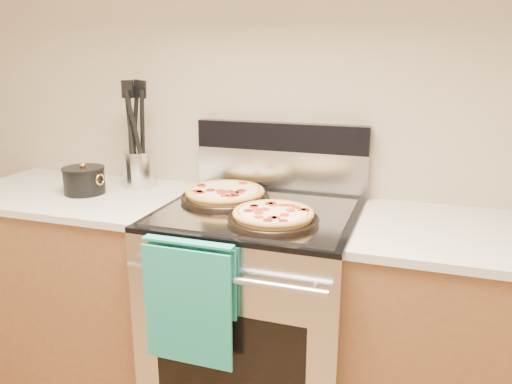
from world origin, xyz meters
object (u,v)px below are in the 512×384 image
(pepperoni_pizza_front, at_px, (273,216))
(saucepan, at_px, (84,181))
(utensil_crock, at_px, (139,169))
(pepperoni_pizza_back, at_px, (225,194))
(range_body, at_px, (258,318))

(pepperoni_pizza_front, relative_size, saucepan, 1.84)
(pepperoni_pizza_front, xyz_separation_m, utensil_crock, (-0.74, 0.32, 0.05))
(pepperoni_pizza_back, height_order, saucepan, saucepan)
(utensil_crock, bearing_deg, saucepan, -134.14)
(range_body, xyz_separation_m, pepperoni_pizza_back, (-0.17, 0.07, 0.50))
(range_body, bearing_deg, utensil_crock, 163.29)
(range_body, bearing_deg, pepperoni_pizza_front, -52.77)
(pepperoni_pizza_back, bearing_deg, range_body, -22.70)
(pepperoni_pizza_back, xyz_separation_m, utensil_crock, (-0.48, 0.12, 0.04))
(pepperoni_pizza_back, xyz_separation_m, saucepan, (-0.65, -0.05, 0.01))
(range_body, distance_m, saucepan, 0.96)
(saucepan, bearing_deg, utensil_crock, 45.86)
(saucepan, bearing_deg, range_body, -1.25)
(pepperoni_pizza_front, bearing_deg, saucepan, 170.80)
(range_body, height_order, saucepan, saucepan)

